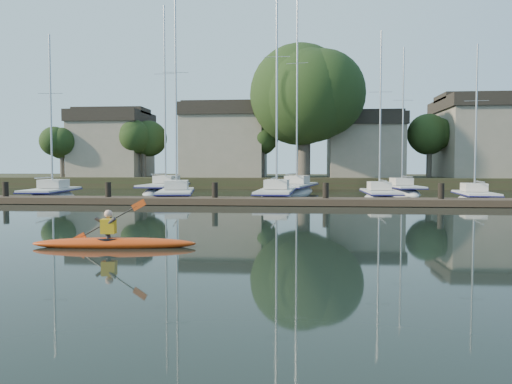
# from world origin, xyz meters

# --- Properties ---
(ground) EXTENTS (160.00, 160.00, 0.00)m
(ground) POSITION_xyz_m (0.00, 0.00, 0.00)
(ground) COLOR black
(ground) RESTS_ON ground
(kayak) EXTENTS (4.27, 0.95, 1.35)m
(kayak) POSITION_xyz_m (-3.18, -0.43, 0.16)
(kayak) COLOR red
(kayak) RESTS_ON ground
(dock) EXTENTS (34.00, 2.00, 1.80)m
(dock) POSITION_xyz_m (0.00, 14.00, 0.20)
(dock) COLOR #453427
(dock) RESTS_ON ground
(sailboat_0) EXTENTS (3.00, 7.74, 11.97)m
(sailboat_0) POSITION_xyz_m (-14.64, 18.51, -0.20)
(sailboat_0) COLOR silver
(sailboat_0) RESTS_ON ground
(sailboat_1) EXTENTS (3.56, 8.62, 13.72)m
(sailboat_1) POSITION_xyz_m (-6.09, 17.79, -0.19)
(sailboat_1) COLOR silver
(sailboat_1) RESTS_ON ground
(sailboat_2) EXTENTS (2.50, 9.32, 15.31)m
(sailboat_2) POSITION_xyz_m (0.14, 18.35, -0.19)
(sailboat_2) COLOR silver
(sailboat_2) RESTS_ON ground
(sailboat_3) EXTENTS (1.95, 7.28, 11.72)m
(sailboat_3) POSITION_xyz_m (6.65, 19.11, -0.17)
(sailboat_3) COLOR silver
(sailboat_3) RESTS_ON ground
(sailboat_4) EXTENTS (2.46, 6.32, 10.48)m
(sailboat_4) POSITION_xyz_m (12.09, 18.02, -0.17)
(sailboat_4) COLOR silver
(sailboat_4) RESTS_ON ground
(sailboat_5) EXTENTS (2.47, 9.91, 16.34)m
(sailboat_5) POSITION_xyz_m (-9.26, 26.57, -0.20)
(sailboat_5) COLOR silver
(sailboat_5) RESTS_ON ground
(sailboat_6) EXTENTS (4.26, 11.25, 17.51)m
(sailboat_6) POSITION_xyz_m (1.31, 26.89, -0.20)
(sailboat_6) COLOR silver
(sailboat_6) RESTS_ON ground
(sailboat_7) EXTENTS (2.47, 7.85, 12.49)m
(sailboat_7) POSITION_xyz_m (9.57, 26.68, -0.19)
(sailboat_7) COLOR silver
(sailboat_7) RESTS_ON ground
(shore) EXTENTS (90.00, 25.25, 12.75)m
(shore) POSITION_xyz_m (1.61, 40.29, 3.23)
(shore) COLOR #29341A
(shore) RESTS_ON ground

